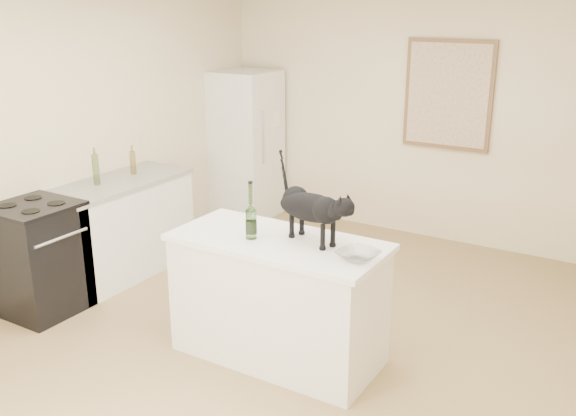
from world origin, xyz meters
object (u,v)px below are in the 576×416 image
Objects in this scene: black_cat at (311,211)px; glass_bowl at (358,256)px; fridge at (245,145)px; stove at (39,260)px; wine_bottle at (251,214)px.

black_cat is 2.40× the size of glass_bowl.
stove is at bearing -90.00° from fridge.
wine_bottle reaches higher than glass_bowl.
glass_bowl is at bearing 7.32° from stove.
glass_bowl is (2.68, -2.61, 0.08)m from fridge.
wine_bottle is (1.88, 0.32, 0.63)m from stove.
glass_bowl is at bearing 0.11° from black_cat.
fridge is 3.74m from glass_bowl.
stove is 2.01m from wine_bottle.
fridge reaches higher than glass_bowl.
wine_bottle is 1.39× the size of glass_bowl.
fridge is (0.00, 2.95, 0.40)m from stove.
wine_bottle is at bearing -54.38° from fridge.
black_cat is 0.48m from glass_bowl.
fridge is at bearing 150.76° from black_cat.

